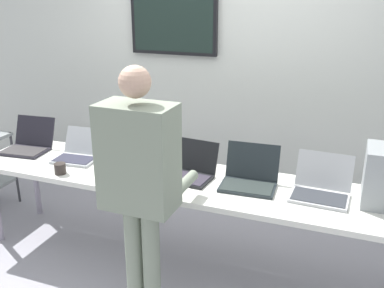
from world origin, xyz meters
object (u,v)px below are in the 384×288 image
at_px(laptop_station_4, 250,177).
at_px(coffee_mug, 60,169).
at_px(laptop_station_5, 321,187).
at_px(laptop_station_2, 130,160).
at_px(person, 140,176).
at_px(workbench, 179,183).
at_px(laptop_station_0, 29,143).
at_px(laptop_station_1, 79,152).
at_px(laptop_station_3, 189,169).

relative_size(laptop_station_4, coffee_mug, 4.58).
distance_m(laptop_station_5, coffee_mug, 1.89).
distance_m(laptop_station_2, laptop_station_5, 1.43).
distance_m(laptop_station_5, person, 1.23).
xyz_separation_m(laptop_station_4, laptop_station_5, (0.49, 0.01, -0.00)).
xyz_separation_m(workbench, person, (0.01, -0.62, 0.32)).
xyz_separation_m(laptop_station_0, person, (1.44, -0.70, 0.21)).
height_order(laptop_station_0, coffee_mug, laptop_station_0).
height_order(laptop_station_1, laptop_station_4, laptop_station_4).
relative_size(workbench, laptop_station_0, 8.36).
relative_size(laptop_station_1, laptop_station_2, 0.97).
relative_size(laptop_station_2, laptop_station_3, 0.93).
bearing_deg(laptop_station_5, coffee_mug, -170.29).
height_order(laptop_station_5, coffee_mug, laptop_station_5).
bearing_deg(coffee_mug, laptop_station_5, 9.71).
height_order(laptop_station_2, laptop_station_5, laptop_station_2).
bearing_deg(person, laptop_station_5, 34.82).
bearing_deg(laptop_station_5, laptop_station_1, -179.88).
xyz_separation_m(laptop_station_4, coffee_mug, (-1.37, -0.31, -0.02)).
distance_m(laptop_station_1, laptop_station_3, 0.97).
xyz_separation_m(laptop_station_5, coffee_mug, (-1.86, -0.32, -0.02)).
xyz_separation_m(laptop_station_3, laptop_station_5, (0.94, 0.02, 0.00)).
xyz_separation_m(laptop_station_1, laptop_station_5, (1.91, 0.00, 0.01)).
distance_m(laptop_station_3, laptop_station_4, 0.45).
bearing_deg(person, workbench, 90.85).
bearing_deg(laptop_station_3, laptop_station_4, 1.37).
bearing_deg(person, coffee_mug, 156.86).
bearing_deg(laptop_station_0, laptop_station_1, -1.84).
height_order(laptop_station_5, person, person).
xyz_separation_m(workbench, laptop_station_1, (-0.91, 0.06, 0.10)).
relative_size(person, coffee_mug, 19.08).
relative_size(laptop_station_2, person, 0.22).
bearing_deg(laptop_station_5, laptop_station_4, -178.81).
distance_m(workbench, laptop_station_5, 1.01).
distance_m(laptop_station_0, laptop_station_1, 0.52).
height_order(laptop_station_0, laptop_station_5, laptop_station_0).
relative_size(laptop_station_2, laptop_station_4, 0.93).
bearing_deg(laptop_station_1, laptop_station_0, 178.16).
bearing_deg(laptop_station_5, laptop_station_3, -178.72).
distance_m(laptop_station_0, laptop_station_3, 1.49).
bearing_deg(workbench, coffee_mug, -163.77).
xyz_separation_m(laptop_station_5, person, (-0.99, -0.69, 0.21)).
xyz_separation_m(laptop_station_1, laptop_station_2, (0.48, -0.02, 0.01)).
relative_size(workbench, laptop_station_3, 8.36).
bearing_deg(person, laptop_station_1, 143.34).
bearing_deg(workbench, laptop_station_4, 6.44).
relative_size(laptop_station_3, laptop_station_4, 1.00).
bearing_deg(laptop_station_5, workbench, -176.11).
bearing_deg(person, laptop_station_4, 53.41).
height_order(laptop_station_1, laptop_station_2, laptop_station_2).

